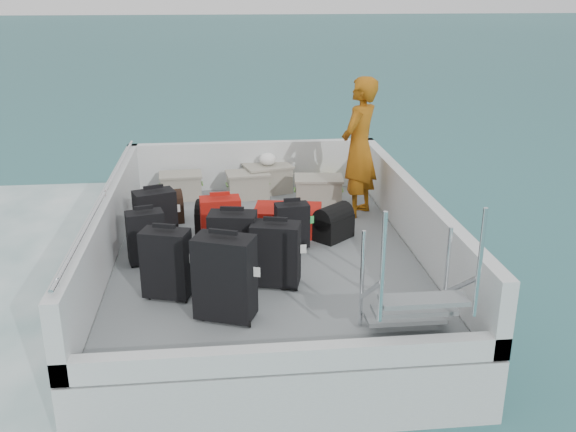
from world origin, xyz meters
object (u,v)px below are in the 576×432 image
at_px(suitcase_1, 146,238).
at_px(crate_2, 268,180).
at_px(crate_0, 181,187).
at_px(crate_3, 318,192).
at_px(suitcase_3, 225,278).
at_px(suitcase_5, 221,224).
at_px(passenger, 359,147).
at_px(suitcase_2, 156,218).
at_px(suitcase_7, 292,226).
at_px(suitcase_0, 167,264).
at_px(suitcase_4, 233,246).
at_px(suitcase_8, 288,220).
at_px(suitcase_6, 276,255).
at_px(crate_1, 248,186).

height_order(suitcase_1, crate_2, suitcase_1).
distance_m(crate_0, crate_3, 1.96).
xyz_separation_m(suitcase_3, suitcase_5, (-0.03, 1.62, -0.08)).
distance_m(suitcase_5, passenger, 2.16).
relative_size(suitcase_2, crate_3, 1.07).
bearing_deg(suitcase_2, suitcase_3, -87.59).
distance_m(suitcase_1, suitcase_7, 1.63).
xyz_separation_m(suitcase_5, crate_0, (-0.55, 1.96, -0.14)).
xyz_separation_m(suitcase_0, suitcase_2, (-0.22, 1.38, -0.02)).
bearing_deg(crate_3, crate_0, 165.01).
distance_m(suitcase_1, passenger, 2.99).
bearing_deg(passenger, suitcase_5, -21.78).
height_order(suitcase_2, suitcase_4, suitcase_4).
relative_size(suitcase_7, suitcase_8, 0.66).
bearing_deg(suitcase_4, suitcase_1, 162.63).
xyz_separation_m(suitcase_0, suitcase_5, (0.52, 1.14, -0.03)).
bearing_deg(crate_2, suitcase_6, -92.92).
relative_size(suitcase_0, crate_0, 1.24).
height_order(suitcase_5, crate_1, suitcase_5).
xyz_separation_m(suitcase_4, crate_3, (1.22, 2.21, -0.17)).
bearing_deg(crate_1, crate_3, -25.72).
height_order(suitcase_2, passenger, passenger).
relative_size(suitcase_3, crate_3, 1.29).
bearing_deg(suitcase_3, crate_2, 100.98).
bearing_deg(suitcase_1, suitcase_4, -40.39).
relative_size(suitcase_6, crate_3, 1.07).
height_order(suitcase_7, crate_2, suitcase_7).
bearing_deg(suitcase_5, suitcase_6, -65.76).
relative_size(suitcase_1, suitcase_5, 0.95).
distance_m(suitcase_0, suitcase_4, 0.75).
distance_m(suitcase_8, crate_0, 2.02).
relative_size(suitcase_4, suitcase_8, 0.88).
bearing_deg(suitcase_8, suitcase_6, 179.98).
bearing_deg(crate_2, crate_0, -172.41).
height_order(suitcase_5, suitcase_7, suitcase_5).
xyz_separation_m(suitcase_2, suitcase_3, (0.77, -1.86, 0.07)).
xyz_separation_m(crate_1, crate_3, (0.95, -0.46, 0.02)).
bearing_deg(crate_3, passenger, -41.98).
xyz_separation_m(suitcase_7, suitcase_8, (0.01, 0.51, -0.11)).
bearing_deg(suitcase_4, suitcase_8, 70.18).
distance_m(suitcase_0, suitcase_8, 2.10).
bearing_deg(crate_1, suitcase_1, -118.60).
bearing_deg(suitcase_2, crate_1, 35.53).
xyz_separation_m(suitcase_0, suitcase_4, (0.64, 0.38, 0.01)).
xyz_separation_m(crate_1, passenger, (1.40, -0.86, 0.73)).
distance_m(suitcase_4, suitcase_6, 0.47).
bearing_deg(suitcase_6, suitcase_2, 150.76).
bearing_deg(suitcase_3, suitcase_6, 72.49).
xyz_separation_m(suitcase_3, crate_1, (0.37, 3.53, -0.23)).
distance_m(suitcase_1, suitcase_6, 1.51).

